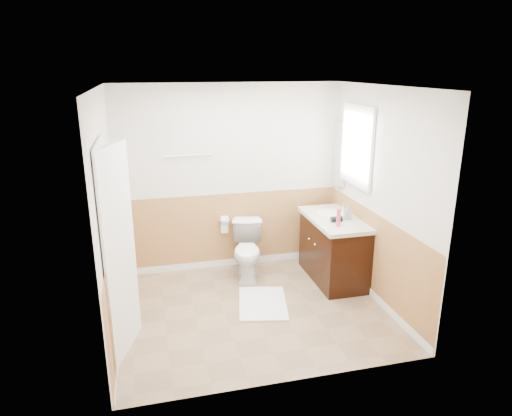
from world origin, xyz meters
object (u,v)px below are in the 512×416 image
object	(u,v)px
bath_mat	(263,303)
lotion_bottle	(338,218)
soap_dispenser	(348,212)
toilet	(248,251)
vanity_cabinet	(333,250)

from	to	relation	value
bath_mat	lotion_bottle	world-z (taller)	lotion_bottle
lotion_bottle	soap_dispenser	world-z (taller)	lotion_bottle
toilet	vanity_cabinet	distance (m)	1.12
bath_mat	soap_dispenser	bearing A→B (deg)	16.08
vanity_cabinet	lotion_bottle	size ratio (longest dim) A/B	5.00
lotion_bottle	toilet	bearing A→B (deg)	145.62
lotion_bottle	soap_dispenser	xyz separation A→B (m)	(0.22, 0.22, -0.01)
toilet	vanity_cabinet	world-z (taller)	vanity_cabinet
vanity_cabinet	soap_dispenser	distance (m)	0.57
toilet	lotion_bottle	world-z (taller)	lotion_bottle
bath_mat	vanity_cabinet	world-z (taller)	vanity_cabinet
toilet	bath_mat	size ratio (longest dim) A/B	0.90
vanity_cabinet	bath_mat	bearing A→B (deg)	-157.50
vanity_cabinet	lotion_bottle	distance (m)	0.65
vanity_cabinet	lotion_bottle	world-z (taller)	lotion_bottle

